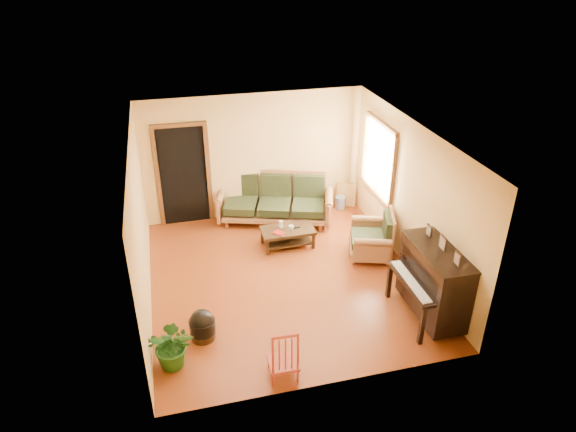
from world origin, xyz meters
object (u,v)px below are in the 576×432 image
object	(u,v)px
red_chair	(283,351)
potted_plant	(173,345)
coffee_table	(288,237)
footstool	(202,328)
piano	(433,283)
armchair	(371,234)
sofa	(275,200)
ceramic_crock	(340,203)

from	to	relation	value
red_chair	potted_plant	size ratio (longest dim) A/B	1.13
coffee_table	potted_plant	distance (m)	3.52
footstool	piano	bearing A→B (deg)	-5.39
potted_plant	armchair	bearing A→B (deg)	28.26
armchair	footstool	bearing A→B (deg)	-136.85
potted_plant	red_chair	bearing A→B (deg)	-20.66
red_chair	coffee_table	bearing A→B (deg)	76.77
sofa	piano	bearing A→B (deg)	-46.79
ceramic_crock	potted_plant	distance (m)	5.44
sofa	coffee_table	world-z (taller)	sofa
coffee_table	ceramic_crock	distance (m)	1.94
armchair	sofa	bearing A→B (deg)	147.51
ceramic_crock	coffee_table	bearing A→B (deg)	-140.31
armchair	footstool	xyz separation A→B (m)	(-3.24, -1.51, -0.26)
armchair	piano	size ratio (longest dim) A/B	0.66
armchair	ceramic_crock	xyz separation A→B (m)	(0.11, 1.94, -0.31)
red_chair	potted_plant	world-z (taller)	red_chair
coffee_table	potted_plant	xyz separation A→B (m)	(-2.28, -2.67, 0.18)
piano	potted_plant	bearing A→B (deg)	-177.53
footstool	ceramic_crock	world-z (taller)	footstool
red_chair	ceramic_crock	size ratio (longest dim) A/B	3.04
coffee_table	ceramic_crock	world-z (taller)	coffee_table
sofa	red_chair	world-z (taller)	sofa
sofa	armchair	size ratio (longest dim) A/B	2.59
sofa	ceramic_crock	world-z (taller)	sofa
ceramic_crock	potted_plant	bearing A→B (deg)	-133.97
ceramic_crock	potted_plant	size ratio (longest dim) A/B	0.37
sofa	armchair	world-z (taller)	sofa
piano	sofa	bearing A→B (deg)	115.56
piano	footstool	bearing A→B (deg)	175.16
armchair	red_chair	bearing A→B (deg)	-114.02
coffee_table	potted_plant	world-z (taller)	potted_plant
potted_plant	ceramic_crock	bearing A→B (deg)	46.03
sofa	piano	size ratio (longest dim) A/B	1.72
red_chair	ceramic_crock	xyz separation A→B (m)	(2.37, 4.44, -0.28)
sofa	ceramic_crock	bearing A→B (deg)	26.71
sofa	coffee_table	xyz separation A→B (m)	(0.02, -1.01, -0.31)
coffee_table	red_chair	world-z (taller)	red_chair
sofa	potted_plant	world-z (taller)	sofa
armchair	piano	xyz separation A→B (m)	(0.25, -1.84, 0.15)
piano	footstool	xyz separation A→B (m)	(-3.49, 0.33, -0.41)
armchair	potted_plant	size ratio (longest dim) A/B	1.23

